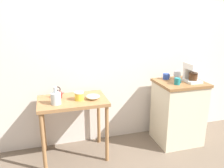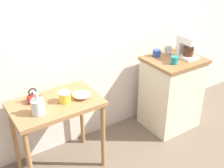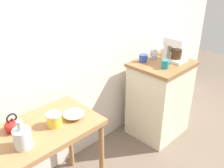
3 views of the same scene
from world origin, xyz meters
name	(u,v)px [view 3 (image 3 of 3)]	position (x,y,z in m)	size (l,w,h in m)	color
ground_plane	(117,160)	(0.00, 0.00, 0.00)	(8.00, 8.00, 0.00)	#6B5B4C
back_wall	(93,15)	(0.10, 0.42, 1.40)	(4.40, 0.10, 2.80)	silver
wooden_table	(44,140)	(-0.73, 0.05, 0.65)	(0.81, 0.52, 0.77)	#9E7044
kitchen_counter	(159,98)	(0.70, 0.01, 0.44)	(0.62, 0.54, 0.88)	beige
bowl_stoneware	(73,114)	(-0.49, -0.01, 0.80)	(0.17, 0.17, 0.05)	beige
teakettle	(13,125)	(-0.89, 0.16, 0.81)	(0.15, 0.12, 0.14)	red
glass_carafe_vase	(22,138)	(-0.93, -0.05, 0.84)	(0.11, 0.11, 0.20)	silver
canister_enamel	(54,119)	(-0.66, 0.01, 0.82)	(0.11, 0.11, 0.10)	gold
coffee_maker	(174,48)	(0.84, -0.03, 1.02)	(0.18, 0.22, 0.26)	white
mug_blue	(143,58)	(0.58, 0.17, 0.92)	(0.09, 0.09, 0.08)	#2D4CAD
mug_dark_teal	(165,64)	(0.59, -0.10, 0.92)	(0.08, 0.07, 0.08)	teal
mug_small_cream	(163,51)	(0.92, 0.15, 0.92)	(0.08, 0.07, 0.08)	beige
table_clock	(154,54)	(0.74, 0.15, 0.93)	(0.11, 0.05, 0.12)	#B2B5BA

